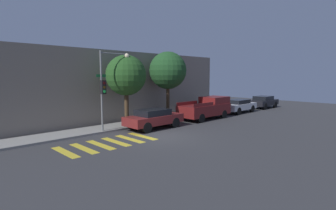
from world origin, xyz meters
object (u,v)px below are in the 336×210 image
pickup_truck (206,108)px  tree_midblock (168,71)px  sedan_middle (238,105)px  tree_near_corner (126,76)px  sedan_far_end (263,102)px  traffic_light_pole (108,80)px  sedan_near_corner (154,118)px

pickup_truck → tree_midblock: bearing=146.3°
sedan_middle → tree_near_corner: 13.06m
sedan_far_end → traffic_light_pole: bearing=176.4°
sedan_near_corner → tree_midblock: 5.15m
tree_midblock → traffic_light_pole: bearing=-174.0°
sedan_middle → sedan_near_corner: bearing=180.0°
sedan_far_end → tree_near_corner: (-18.16, 1.92, 3.02)m
sedan_near_corner → sedan_middle: sedan_near_corner is taller
sedan_near_corner → tree_near_corner: 3.71m
traffic_light_pole → tree_near_corner: (1.89, 0.65, 0.27)m
sedan_middle → tree_midblock: bearing=166.9°
tree_near_corner → sedan_near_corner: bearing=-63.1°
sedan_far_end → pickup_truck: bearing=180.0°
sedan_far_end → tree_near_corner: bearing=174.0°
sedan_near_corner → tree_near_corner: bearing=116.9°
tree_near_corner → tree_midblock: tree_midblock is taller
tree_midblock → sedan_far_end: bearing=-7.9°
sedan_far_end → tree_midblock: tree_midblock is taller
sedan_near_corner → pickup_truck: bearing=0.0°
traffic_light_pole → tree_midblock: size_ratio=0.93×
sedan_near_corner → tree_near_corner: (-0.98, 1.92, 3.02)m
tree_near_corner → traffic_light_pole: bearing=-160.9°
sedan_near_corner → tree_midblock: tree_midblock is taller
sedan_middle → tree_near_corner: bearing=171.3°
traffic_light_pole → sedan_near_corner: 4.17m
tree_midblock → sedan_middle: bearing=-13.1°
pickup_truck → sedan_middle: bearing=-0.0°
pickup_truck → sedan_middle: pickup_truck is taller
sedan_middle → traffic_light_pole: bearing=175.0°
pickup_truck → sedan_middle: (5.39, -0.00, -0.22)m
traffic_light_pole → pickup_truck: 9.50m
traffic_light_pole → sedan_middle: traffic_light_pole is taller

